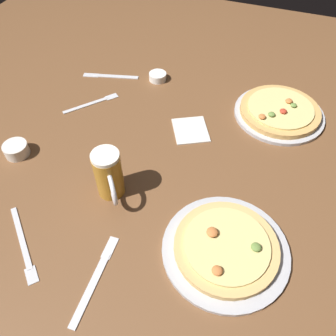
# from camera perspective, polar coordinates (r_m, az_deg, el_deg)

# --- Properties ---
(ground_plane) EXTENTS (2.40, 2.40, 0.03)m
(ground_plane) POSITION_cam_1_polar(r_m,az_deg,el_deg) (1.01, -0.00, -1.30)
(ground_plane) COLOR brown
(pizza_plate_near) EXTENTS (0.31, 0.31, 0.05)m
(pizza_plate_near) POSITION_cam_1_polar(r_m,az_deg,el_deg) (0.85, 9.72, -13.13)
(pizza_plate_near) COLOR #B2B2B7
(pizza_plate_near) RESTS_ON ground_plane
(pizza_plate_far) EXTENTS (0.30, 0.30, 0.05)m
(pizza_plate_far) POSITION_cam_1_polar(r_m,az_deg,el_deg) (1.23, 18.27, 9.02)
(pizza_plate_far) COLOR #B2B2B7
(pizza_plate_far) RESTS_ON ground_plane
(beer_mug_dark) EXTENTS (0.10, 0.12, 0.15)m
(beer_mug_dark) POSITION_cam_1_polar(r_m,az_deg,el_deg) (0.91, -9.93, -1.19)
(beer_mug_dark) COLOR #B27A23
(beer_mug_dark) RESTS_ON ground_plane
(ramekin_sauce) EXTENTS (0.07, 0.07, 0.03)m
(ramekin_sauce) POSITION_cam_1_polar(r_m,az_deg,el_deg) (1.34, -1.75, 15.15)
(ramekin_sauce) COLOR white
(ramekin_sauce) RESTS_ON ground_plane
(ramekin_butter) EXTENTS (0.07, 0.07, 0.04)m
(ramekin_butter) POSITION_cam_1_polar(r_m,az_deg,el_deg) (1.13, -24.20, 2.85)
(ramekin_butter) COLOR silver
(ramekin_butter) RESTS_ON ground_plane
(napkin_folded) EXTENTS (0.15, 0.16, 0.01)m
(napkin_folded) POSITION_cam_1_polar(r_m,az_deg,el_deg) (1.12, 3.83, 6.46)
(napkin_folded) COLOR silver
(napkin_folded) RESTS_ON ground_plane
(fork_left) EXTENTS (0.19, 0.17, 0.01)m
(fork_left) POSITION_cam_1_polar(r_m,az_deg,el_deg) (0.93, -23.22, -11.79)
(fork_left) COLOR silver
(fork_left) RESTS_ON ground_plane
(knife_right) EXTENTS (0.21, 0.08, 0.01)m
(knife_right) POSITION_cam_1_polar(r_m,az_deg,el_deg) (1.38, -9.71, 15.05)
(knife_right) COLOR silver
(knife_right) RESTS_ON ground_plane
(fork_spare) EXTENTS (0.15, 0.17, 0.01)m
(fork_spare) POSITION_cam_1_polar(r_m,az_deg,el_deg) (1.25, -12.62, 10.68)
(fork_spare) COLOR silver
(fork_spare) RESTS_ON ground_plane
(knife_spare) EXTENTS (0.03, 0.23, 0.01)m
(knife_spare) POSITION_cam_1_polar(r_m,az_deg,el_deg) (0.84, -12.17, -17.71)
(knife_spare) COLOR silver
(knife_spare) RESTS_ON ground_plane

